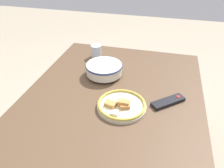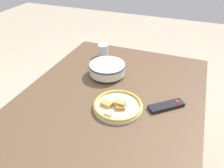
{
  "view_description": "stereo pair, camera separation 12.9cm",
  "coord_description": "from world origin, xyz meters",
  "px_view_note": "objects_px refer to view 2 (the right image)",
  "views": [
    {
      "loc": [
        0.96,
        0.25,
        1.48
      ],
      "look_at": [
        -0.08,
        -0.02,
        0.76
      ],
      "focal_mm": 35.0,
      "sensor_mm": 36.0,
      "label": 1
    },
    {
      "loc": [
        0.92,
        0.37,
        1.48
      ],
      "look_at": [
        -0.08,
        -0.02,
        0.76
      ],
      "focal_mm": 35.0,
      "sensor_mm": 36.0,
      "label": 2
    }
  ],
  "objects_px": {
    "noodle_bowl": "(107,69)",
    "food_plate": "(118,106)",
    "tv_remote": "(166,106)",
    "drinking_glass": "(103,51)"
  },
  "relations": [
    {
      "from": "food_plate",
      "to": "tv_remote",
      "type": "bearing_deg",
      "value": 112.7
    },
    {
      "from": "drinking_glass",
      "to": "tv_remote",
      "type": "bearing_deg",
      "value": 51.83
    },
    {
      "from": "noodle_bowl",
      "to": "drinking_glass",
      "type": "height_order",
      "value": "drinking_glass"
    },
    {
      "from": "drinking_glass",
      "to": "food_plate",
      "type": "bearing_deg",
      "value": 30.16
    },
    {
      "from": "noodle_bowl",
      "to": "food_plate",
      "type": "height_order",
      "value": "noodle_bowl"
    },
    {
      "from": "tv_remote",
      "to": "drinking_glass",
      "type": "height_order",
      "value": "drinking_glass"
    },
    {
      "from": "noodle_bowl",
      "to": "food_plate",
      "type": "relative_size",
      "value": 0.91
    },
    {
      "from": "noodle_bowl",
      "to": "food_plate",
      "type": "xyz_separation_m",
      "value": [
        0.3,
        0.18,
        -0.03
      ]
    },
    {
      "from": "tv_remote",
      "to": "drinking_glass",
      "type": "distance_m",
      "value": 0.71
    },
    {
      "from": "noodle_bowl",
      "to": "tv_remote",
      "type": "bearing_deg",
      "value": 65.3
    }
  ]
}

